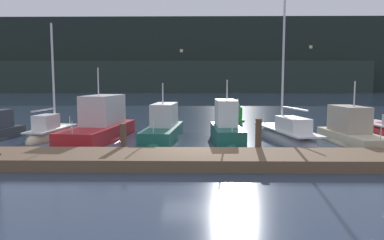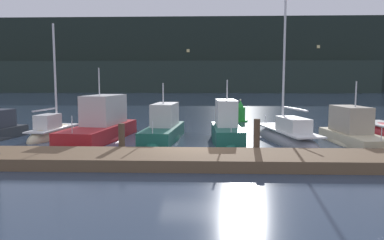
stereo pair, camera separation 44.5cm
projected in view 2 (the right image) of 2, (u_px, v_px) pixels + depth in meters
name	position (u px, v px, depth m)	size (l,w,h in m)	color
ground_plane	(189.00, 156.00, 16.52)	(400.00, 400.00, 0.00)	#2D3D51
dock	(187.00, 159.00, 14.90)	(39.27, 2.80, 0.45)	brown
mooring_pile_2	(122.00, 140.00, 16.60)	(0.28, 0.28, 1.44)	#4C3D2D
mooring_pile_3	(257.00, 138.00, 16.36)	(0.28, 0.28, 1.67)	#4C3D2D
sailboat_berth_3	(53.00, 135.00, 21.98)	(2.03, 5.23, 7.35)	beige
motorboat_berth_4	(101.00, 130.00, 21.25)	(3.30, 7.72, 4.48)	red
motorboat_berth_5	(163.00, 134.00, 21.07)	(2.24, 6.40, 3.84)	#195647
motorboat_berth_6	(227.00, 135.00, 20.24)	(1.76, 5.23, 4.02)	#195647
sailboat_berth_7	(287.00, 139.00, 20.40)	(3.13, 7.43, 9.73)	gray
motorboat_berth_8	(354.00, 137.00, 19.69)	(2.47, 5.95, 3.76)	beige
channel_buoy	(240.00, 113.00, 30.03)	(1.19, 1.19, 1.82)	green
hillside_backdrop	(191.00, 59.00, 105.31)	(240.00, 23.00, 19.74)	#1E2823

